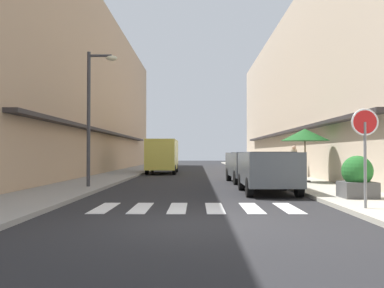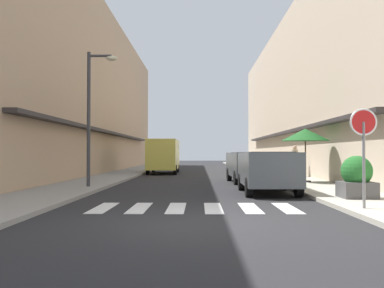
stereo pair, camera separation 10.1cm
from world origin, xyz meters
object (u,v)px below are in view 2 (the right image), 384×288
parked_car_near (268,167)px  round_street_sign (364,132)px  parked_car_mid (249,164)px  pedestrian_walking_near (295,160)px  delivery_van (164,153)px  planter_corner (357,178)px  cafe_umbrella (305,135)px  street_lamp (94,104)px

parked_car_near → round_street_sign: (1.49, -4.88, 1.01)m
round_street_sign → parked_car_near: bearing=107.0°
parked_car_mid → pedestrian_walking_near: bearing=48.3°
delivery_van → parked_car_near: bearing=-71.8°
planter_corner → parked_car_mid: bearing=105.2°
delivery_van → planter_corner: size_ratio=4.39×
delivery_van → cafe_umbrella: cafe_umbrella is taller
round_street_sign → street_lamp: (-8.06, 6.56, 1.44)m
street_lamp → cafe_umbrella: 9.44m
parked_car_mid → cafe_umbrella: (2.41, -1.17, 1.32)m
round_street_sign → street_lamp: street_lamp is taller
planter_corner → delivery_van: bearing=112.2°
street_lamp → cafe_umbrella: street_lamp is taller
street_lamp → planter_corner: street_lamp is taller
planter_corner → pedestrian_walking_near: 11.36m
cafe_umbrella → parked_car_mid: bearing=154.0°
parked_car_mid → round_street_sign: (1.49, -10.43, 1.00)m
parked_car_mid → delivery_van: (-4.89, 9.31, 0.48)m
delivery_van → cafe_umbrella: bearing=-55.2°
delivery_van → round_street_sign: bearing=-72.1°
delivery_van → planter_corner: delivery_van is taller
parked_car_mid → planter_corner: bearing=-74.8°
parked_car_near → planter_corner: parked_car_near is taller
parked_car_mid → pedestrian_walking_near: pedestrian_walking_near is taller
cafe_umbrella → street_lamp: bearing=-163.3°
pedestrian_walking_near → delivery_van: bearing=126.0°
parked_car_near → street_lamp: size_ratio=0.75×
pedestrian_walking_near → planter_corner: bearing=-110.0°
round_street_sign → pedestrian_walking_near: round_street_sign is taller
parked_car_near → pedestrian_walking_near: 9.30m
delivery_van → cafe_umbrella: 12.80m
parked_car_near → street_lamp: 7.20m
delivery_van → street_lamp: street_lamp is taller
cafe_umbrella → planter_corner: cafe_umbrella is taller
cafe_umbrella → pedestrian_walking_near: size_ratio=1.39×
parked_car_mid → planter_corner: parked_car_mid is taller
parked_car_near → round_street_sign: round_street_sign is taller
street_lamp → pedestrian_walking_near: street_lamp is taller
round_street_sign → planter_corner: round_street_sign is taller
street_lamp → cafe_umbrella: bearing=16.7°
parked_car_near → street_lamp: street_lamp is taller
parked_car_near → parked_car_mid: 5.55m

